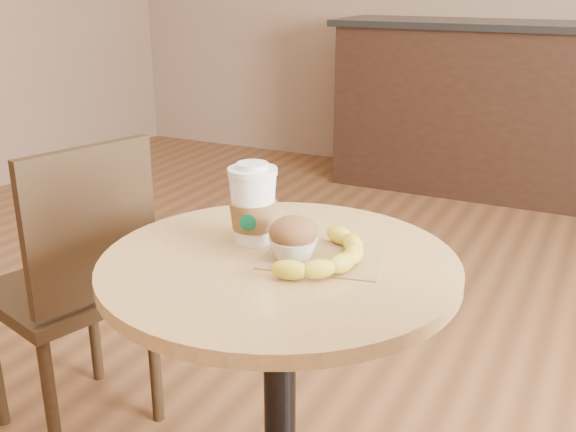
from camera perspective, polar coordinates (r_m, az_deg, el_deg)
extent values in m
cylinder|color=black|center=(1.55, -0.69, -16.52)|extent=(0.07, 0.07, 0.72)
cylinder|color=tan|center=(1.37, -0.75, -4.25)|extent=(0.73, 0.73, 0.03)
cube|color=black|center=(2.04, -18.27, -6.04)|extent=(0.49, 0.49, 0.04)
cylinder|color=black|center=(2.34, -16.19, -8.45)|extent=(0.04, 0.04, 0.44)
cylinder|color=black|center=(2.09, -11.25, -11.58)|extent=(0.04, 0.04, 0.44)
cylinder|color=black|center=(1.95, -19.41, -14.92)|extent=(0.04, 0.04, 0.44)
cube|color=black|center=(1.80, -16.30, -0.75)|extent=(0.13, 0.37, 0.41)
cube|color=black|center=(4.36, 19.10, 8.12)|extent=(2.20, 0.60, 1.00)
cube|color=black|center=(4.29, 19.89, 14.92)|extent=(2.30, 0.65, 0.04)
cube|color=olive|center=(1.37, 3.02, -3.51)|extent=(0.27, 0.22, 0.00)
cylinder|color=silver|center=(1.40, -3.03, 3.81)|extent=(0.10, 0.10, 0.01)
cylinder|color=silver|center=(1.40, -3.04, 4.29)|extent=(0.07, 0.07, 0.01)
cylinder|color=#07492E|center=(1.39, -3.41, -0.58)|extent=(0.03, 0.01, 0.04)
ellipsoid|color=brown|center=(1.33, 0.45, -1.37)|extent=(0.10, 0.10, 0.06)
ellipsoid|color=beige|center=(1.33, 0.45, -0.57)|extent=(0.04, 0.04, 0.02)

